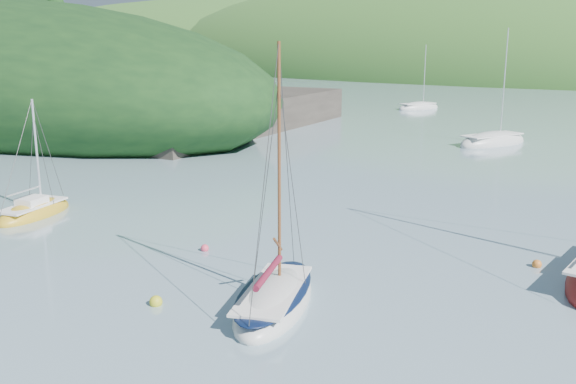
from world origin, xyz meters
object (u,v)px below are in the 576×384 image
Objects in this scene: sailboat_yellow at (34,213)px; distant_sloop_a at (493,142)px; daysailer_white at (274,300)px; distant_sloop_c at (419,108)px.

distant_sloop_a is (10.85, 39.80, 0.02)m from sailboat_yellow.
sailboat_yellow is (-18.34, 1.36, -0.06)m from daysailer_white.
daysailer_white is 1.06× the size of distant_sloop_c.
distant_sloop_c is (-19.69, 23.90, -0.02)m from distant_sloop_a.
daysailer_white reaches higher than sailboat_yellow.
daysailer_white is 1.45× the size of sailboat_yellow.
sailboat_yellow is 0.73× the size of distant_sloop_c.
distant_sloop_a reaches higher than daysailer_white.
distant_sloop_c reaches higher than sailboat_yellow.
sailboat_yellow is at bearing -59.64° from distant_sloop_c.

